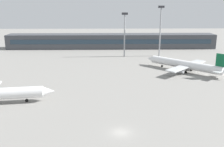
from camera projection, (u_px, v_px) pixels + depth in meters
ground_plane at (115, 81)px, 98.08m from camera, size 400.00×400.00×0.00m
terminal_building at (111, 41)px, 167.38m from camera, size 131.60×12.13×9.00m
airplane_mid at (185, 65)px, 111.30m from camera, size 29.95×29.80×9.66m
floodlight_tower_west at (160, 28)px, 139.77m from camera, size 3.20×0.80×26.98m
floodlight_tower_east at (125, 31)px, 139.34m from camera, size 3.20×0.80×23.48m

